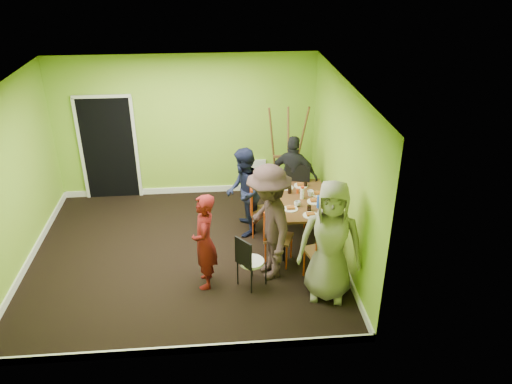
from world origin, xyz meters
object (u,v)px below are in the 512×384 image
Objects in this scene: blue_bottle at (319,202)px; person_left_far at (244,192)px; chair_front_end at (325,250)px; chair_bentwood at (249,260)px; thermos at (302,193)px; person_standing at (204,242)px; person_front_end at (330,241)px; chair_left_near at (274,232)px; person_left_near at (269,223)px; chair_back_end at (297,181)px; person_back_end at (293,177)px; chair_left_far at (256,207)px; dining_table at (302,202)px; easel at (287,154)px; orange_bottle at (298,191)px.

person_left_far is at bearing 153.67° from blue_bottle.
chair_front_end is at bearing -95.97° from blue_bottle.
thermos is at bearing 103.43° from chair_bentwood.
person_standing is 0.82× the size of person_front_end.
chair_left_near is 0.53× the size of person_left_near.
person_back_end is at bearing -54.85° from chair_back_end.
chair_back_end reaches higher than chair_left_far.
dining_table is at bearing 126.34° from person_standing.
person_front_end is at bearing 32.71° from person_left_far.
blue_bottle is at bearing -56.13° from dining_table.
chair_front_end is at bearing -85.19° from thermos.
chair_front_end is 5.13× the size of blue_bottle.
person_front_end is (-0.10, -1.26, 0.05)m from blue_bottle.
person_front_end is at bearing -85.82° from thermos.
chair_back_end reaches higher than thermos.
chair_bentwood is (-1.11, 0.05, -0.14)m from chair_front_end.
blue_bottle is (0.22, -0.32, 0.16)m from dining_table.
dining_table is 0.89m from chair_left_near.
chair_front_end is 0.70× the size of person_back_end.
chair_left_far is at bearing 165.74° from thermos.
chair_bentwood is at bearing 76.06° from chair_back_end.
chair_left_far is 1.10× the size of chair_bentwood.
thermos is 0.82m from person_back_end.
person_front_end is at bearing 22.00° from chair_left_far.
easel is 3.06m from person_standing.
person_left_near is (-0.67, -1.02, 0.06)m from thermos.
easel is at bearing 107.78° from person_front_end.
blue_bottle is (0.77, 0.35, 0.31)m from chair_left_near.
chair_left_far is 2.02m from person_front_end.
chair_left_far is 11.84× the size of orange_bottle.
person_left_near is 1.00× the size of person_front_end.
person_front_end reaches higher than chair_front_end.
chair_front_end is (0.11, -1.34, -0.09)m from dining_table.
person_left_near is at bearing 158.45° from person_front_end.
person_left_near reaches higher than orange_bottle.
chair_left_near is 0.76m from chair_bentwood.
chair_left_far is (-0.75, 0.20, -0.17)m from dining_table.
chair_front_end reaches higher than blue_bottle.
chair_bentwood is 0.44× the size of easel.
dining_table is 1.35m from chair_front_end.
chair_bentwood is at bearing -127.73° from dining_table.
orange_bottle is at bearing 140.43° from person_left_near.
person_left_near is at bearing -142.66° from blue_bottle.
blue_bottle is 2.66× the size of orange_bottle.
person_left_near reaches higher than chair_left_far.
chair_left_far is at bearing 131.58° from chair_bentwood.
person_left_far is 1.10m from person_back_end.
person_left_far is (0.66, 1.44, 0.04)m from person_standing.
person_left_near is at bearing -104.20° from easel.
dining_table is at bearing -87.76° from easel.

